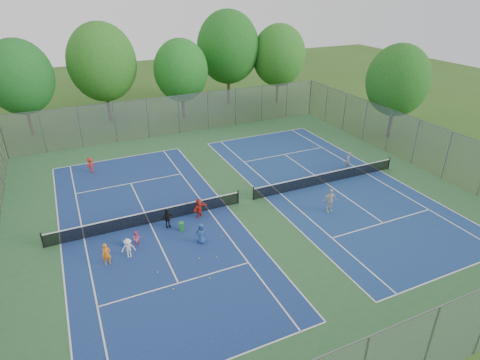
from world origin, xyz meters
name	(u,v)px	position (x,y,z in m)	size (l,w,h in m)	color
ground	(246,202)	(0.00, 0.00, 0.00)	(120.00, 120.00, 0.00)	#2D5219
court_pad	(246,202)	(0.00, 0.00, 0.01)	(32.00, 32.00, 0.01)	#2B5C31
court_left	(150,223)	(-7.00, 0.00, 0.02)	(10.97, 23.77, 0.01)	navy
court_right	(326,183)	(7.00, 0.00, 0.02)	(10.97, 23.77, 0.01)	navy
net_left	(149,218)	(-7.00, 0.00, 0.46)	(12.87, 0.10, 0.91)	black
net_right	(326,178)	(7.00, 0.00, 0.46)	(12.87, 0.10, 0.91)	black
fence_north	(179,115)	(0.00, 16.00, 2.00)	(32.00, 0.10, 4.00)	gray
fence_south	(428,346)	(0.00, -16.00, 2.00)	(32.00, 0.10, 4.00)	gray
fence_east	(415,142)	(16.00, 0.00, 2.00)	(32.00, 0.10, 4.00)	gray
tree_nw	(19,77)	(-14.00, 22.00, 5.89)	(6.40, 6.40, 9.58)	#443326
tree_nl	(102,62)	(-6.00, 23.00, 6.54)	(7.20, 7.20, 10.69)	#443326
tree_nc	(181,70)	(2.00, 21.00, 5.39)	(6.00, 6.00, 8.85)	#443326
tree_nr	(228,47)	(9.00, 24.00, 7.04)	(7.60, 7.60, 11.42)	#443326
tree_ne	(279,55)	(15.00, 22.00, 5.97)	(6.60, 6.60, 9.77)	#443326
tree_side_e	(398,80)	(19.00, 6.00, 5.74)	(6.00, 6.00, 9.20)	#443326
ball_crate	(126,243)	(-8.89, -1.74, 0.14)	(0.33, 0.33, 0.28)	#1840BB
ball_hopper	(182,226)	(-5.32, -1.62, 0.29)	(0.30, 0.30, 0.58)	#268D31
student_a	(107,254)	(-10.12, -3.16, 0.67)	(0.49, 0.32, 1.34)	orange
student_b	(137,239)	(-8.24, -2.17, 0.54)	(0.52, 0.41, 1.07)	#DA547F
student_c	(128,248)	(-8.90, -3.00, 0.61)	(0.79, 0.46, 1.23)	silver
student_d	(167,219)	(-6.03, -0.91, 0.65)	(0.77, 0.32, 1.31)	black
student_e	(201,234)	(-4.63, -3.44, 0.67)	(0.66, 0.43, 1.34)	#264A8D
student_f	(199,208)	(-3.75, -0.60, 0.69)	(1.29, 0.41, 1.39)	red
child_far_baseline	(90,165)	(-9.55, 9.90, 0.64)	(0.83, 0.48, 1.29)	red
instructor	(348,161)	(10.17, 1.45, 0.78)	(0.57, 0.37, 1.55)	gray
teen_court_b	(330,200)	(4.63, -3.63, 0.86)	(1.01, 0.42, 1.73)	silver
tennis_ball_0	(199,259)	(-5.31, -4.89, 0.03)	(0.07, 0.07, 0.07)	#DEF037
tennis_ball_1	(198,239)	(-4.75, -3.03, 0.03)	(0.07, 0.07, 0.07)	gold
tennis_ball_2	(217,257)	(-4.35, -5.21, 0.03)	(0.07, 0.07, 0.07)	#CEE334
tennis_ball_3	(210,279)	(-5.37, -6.77, 0.03)	(0.07, 0.07, 0.07)	#CFDD33
tennis_ball_4	(173,289)	(-7.38, -6.74, 0.03)	(0.07, 0.07, 0.07)	#EBF539
tennis_ball_5	(200,277)	(-5.81, -6.45, 0.03)	(0.07, 0.07, 0.07)	#ADC82E
tennis_ball_6	(92,282)	(-11.14, -4.42, 0.03)	(0.07, 0.07, 0.07)	#B9D030
tennis_ball_7	(158,272)	(-7.79, -5.09, 0.03)	(0.07, 0.07, 0.07)	#CFE535
tennis_ball_8	(222,237)	(-3.28, -3.42, 0.03)	(0.07, 0.07, 0.07)	#B2C72E
tennis_ball_9	(128,242)	(-8.73, -1.51, 0.03)	(0.07, 0.07, 0.07)	#ADC92E
tennis_ball_10	(97,305)	(-11.09, -6.24, 0.03)	(0.07, 0.07, 0.07)	#A7CA2F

